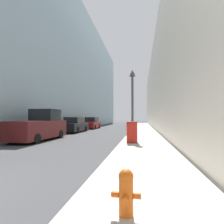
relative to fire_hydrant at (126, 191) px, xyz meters
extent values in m
cube|color=#B7B2A8|center=(0.39, 17.45, -0.43)|extent=(2.91, 60.00, 0.13)
cube|color=#99B7C6|center=(-15.18, 25.45, 9.76)|extent=(12.00, 60.00, 20.52)
cube|color=beige|center=(7.95, 25.45, 5.72)|extent=(12.00, 60.00, 12.43)
cylinder|color=#D15614|center=(0.00, 0.01, -0.10)|extent=(0.22, 0.22, 0.55)
sphere|color=#D15614|center=(0.00, 0.01, 0.22)|extent=(0.23, 0.23, 0.23)
cylinder|color=#D15614|center=(0.00, 0.01, 0.29)|extent=(0.06, 0.06, 0.05)
cylinder|color=#D15614|center=(0.00, -0.16, -0.07)|extent=(0.11, 0.12, 0.11)
cylinder|color=#D15614|center=(-0.17, 0.01, -0.07)|extent=(0.12, 0.09, 0.09)
cylinder|color=#D15614|center=(0.17, 0.01, -0.07)|extent=(0.12, 0.09, 0.09)
cube|color=red|center=(-0.33, 7.96, 0.23)|extent=(0.62, 0.58, 1.14)
cube|color=maroon|center=(-0.33, 7.96, 0.85)|extent=(0.64, 0.60, 0.08)
cylinder|color=black|center=(-0.60, 8.21, -0.29)|extent=(0.05, 0.16, 0.16)
cylinder|color=black|center=(-0.07, 8.21, -0.29)|extent=(0.05, 0.16, 0.16)
cylinder|color=#4C4C51|center=(-0.42, 10.21, -0.25)|extent=(0.32, 0.32, 0.25)
cylinder|color=#4C4C51|center=(-0.42, 10.21, 1.93)|extent=(0.17, 0.17, 4.60)
cone|color=#4C4C51|center=(-0.42, 10.21, 4.47)|extent=(0.48, 0.48, 0.48)
cube|color=#561919|center=(-7.16, 8.88, 0.30)|extent=(1.97, 5.17, 1.24)
cube|color=black|center=(-7.16, 9.78, 1.36)|extent=(1.81, 1.65, 0.87)
cylinder|color=black|center=(-8.07, 10.48, -0.18)|extent=(0.24, 0.64, 0.64)
cylinder|color=black|center=(-6.25, 10.48, -0.18)|extent=(0.24, 0.64, 0.64)
cylinder|color=black|center=(-8.07, 7.27, -0.18)|extent=(0.24, 0.64, 0.64)
cylinder|color=black|center=(-6.25, 7.27, -0.18)|extent=(0.24, 0.64, 0.64)
cube|color=black|center=(-7.30, 16.19, 0.10)|extent=(1.82, 4.68, 0.87)
cube|color=#1E2328|center=(-7.30, 16.19, 0.87)|extent=(1.60, 2.43, 0.68)
cylinder|color=black|center=(-8.14, 17.60, -0.18)|extent=(0.24, 0.64, 0.64)
cylinder|color=black|center=(-6.46, 17.60, -0.18)|extent=(0.24, 0.64, 0.64)
cylinder|color=black|center=(-8.14, 14.79, -0.18)|extent=(0.24, 0.64, 0.64)
cylinder|color=black|center=(-6.46, 14.79, -0.18)|extent=(0.24, 0.64, 0.64)
cube|color=maroon|center=(-7.14, 22.63, 0.10)|extent=(1.74, 4.31, 0.87)
cube|color=#1E2328|center=(-7.14, 22.63, 0.88)|extent=(1.53, 2.24, 0.68)
cylinder|color=black|center=(-7.94, 23.92, -0.18)|extent=(0.24, 0.64, 0.64)
cylinder|color=black|center=(-6.34, 23.92, -0.18)|extent=(0.24, 0.64, 0.64)
cylinder|color=black|center=(-7.94, 21.34, -0.18)|extent=(0.24, 0.64, 0.64)
cylinder|color=black|center=(-6.34, 21.34, -0.18)|extent=(0.24, 0.64, 0.64)
camera|label=1|loc=(0.25, -2.74, 1.13)|focal=28.00mm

